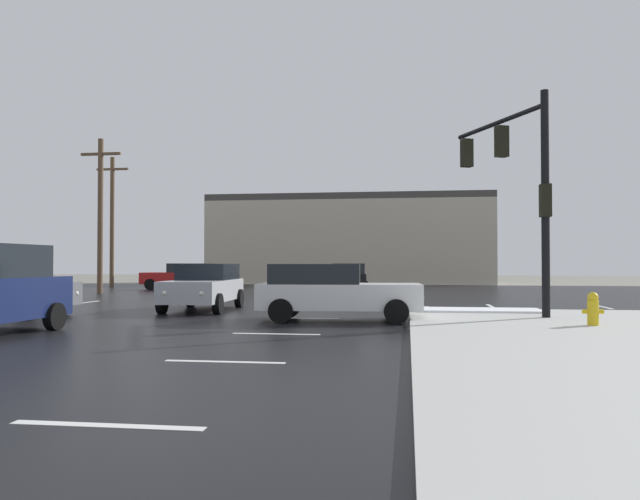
% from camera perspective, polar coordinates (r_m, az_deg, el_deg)
% --- Properties ---
extents(ground_plane, '(120.00, 120.00, 0.00)m').
position_cam_1_polar(ground_plane, '(24.07, 0.96, -5.07)').
color(ground_plane, slate).
extents(road_asphalt, '(44.00, 44.00, 0.02)m').
position_cam_1_polar(road_asphalt, '(24.07, 0.96, -5.04)').
color(road_asphalt, black).
rests_on(road_asphalt, ground_plane).
extents(snow_strip_curbside, '(4.00, 1.60, 0.06)m').
position_cam_1_polar(snow_strip_curbside, '(19.99, 13.94, -5.34)').
color(snow_strip_curbside, white).
rests_on(snow_strip_curbside, sidewalk_corner).
extents(lane_markings, '(36.15, 36.15, 0.01)m').
position_cam_1_polar(lane_markings, '(22.58, 3.57, -5.26)').
color(lane_markings, silver).
rests_on(lane_markings, road_asphalt).
extents(traffic_signal_mast, '(2.14, 4.46, 6.24)m').
position_cam_1_polar(traffic_signal_mast, '(19.34, 17.65, 6.71)').
color(traffic_signal_mast, black).
rests_on(traffic_signal_mast, sidewalk_corner).
extents(fire_hydrant, '(0.48, 0.26, 0.79)m').
position_cam_1_polar(fire_hydrant, '(16.28, 23.68, -4.94)').
color(fire_hydrant, gold).
rests_on(fire_hydrant, sidewalk_corner).
extents(strip_building_background, '(21.88, 8.00, 6.91)m').
position_cam_1_polar(strip_building_background, '(50.35, 2.83, 0.89)').
color(strip_building_background, '#BCB29E').
rests_on(strip_building_background, ground_plane).
extents(sedan_red, '(4.55, 2.05, 1.58)m').
position_cam_1_polar(sedan_red, '(38.75, -12.41, -2.31)').
color(sedan_red, '#B21919').
rests_on(sedan_red, road_asphalt).
extents(sedan_black, '(2.36, 4.66, 1.58)m').
position_cam_1_polar(sedan_black, '(33.88, 2.63, -2.50)').
color(sedan_black, black).
rests_on(sedan_black, road_asphalt).
extents(sedan_white, '(4.62, 2.24, 1.58)m').
position_cam_1_polar(sedan_white, '(17.42, 1.21, -3.74)').
color(sedan_white, white).
rests_on(sedan_white, road_asphalt).
extents(sedan_silver, '(2.21, 4.61, 1.58)m').
position_cam_1_polar(sedan_silver, '(21.68, -10.50, -3.22)').
color(sedan_silver, '#B7BABF').
rests_on(sedan_silver, road_asphalt).
extents(utility_pole_far, '(2.20, 0.28, 8.19)m').
position_cam_1_polar(utility_pole_far, '(34.93, -19.44, 3.27)').
color(utility_pole_far, brown).
rests_on(utility_pole_far, ground_plane).
extents(utility_pole_distant, '(2.20, 0.28, 8.69)m').
position_cam_1_polar(utility_pole_distant, '(43.85, -18.47, 2.70)').
color(utility_pole_distant, brown).
rests_on(utility_pole_distant, ground_plane).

